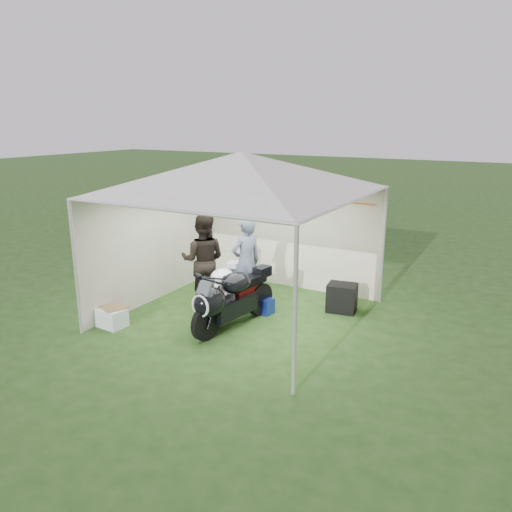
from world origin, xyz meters
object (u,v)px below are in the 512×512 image
at_px(motorcycle_white, 219,291).
at_px(person_blue_jacket, 246,263).
at_px(person_dark_jacket, 203,260).
at_px(crate_0, 112,318).
at_px(paddock_stand, 263,305).
at_px(canopy_tent, 242,176).
at_px(motorcycle_black, 230,298).
at_px(equipment_box, 342,298).
at_px(crate_1, 115,316).

bearing_deg(motorcycle_white, person_blue_jacket, 67.24).
bearing_deg(person_dark_jacket, crate_0, 41.17).
distance_m(person_dark_jacket, crate_0, 2.01).
distance_m(paddock_stand, person_blue_jacket, 0.87).
height_order(canopy_tent, person_dark_jacket, canopy_tent).
height_order(person_dark_jacket, crate_0, person_dark_jacket).
xyz_separation_m(motorcycle_white, motorcycle_black, (0.43, -0.32, 0.05)).
bearing_deg(motorcycle_white, canopy_tent, 29.57).
relative_size(equipment_box, crate_1, 1.40).
bearing_deg(equipment_box, paddock_stand, -147.26).
bearing_deg(equipment_box, motorcycle_black, -128.94).
bearing_deg(motorcycle_black, motorcycle_white, 152.02).
relative_size(paddock_stand, person_blue_jacket, 0.23).
bearing_deg(crate_1, canopy_tent, 40.39).
relative_size(canopy_tent, person_dark_jacket, 3.14).
bearing_deg(paddock_stand, person_blue_jacket, 161.18).
height_order(canopy_tent, equipment_box, canopy_tent).
distance_m(motorcycle_white, paddock_stand, 0.90).
height_order(equipment_box, crate_0, equipment_box).
xyz_separation_m(person_blue_jacket, equipment_box, (1.71, 0.66, -0.61)).
xyz_separation_m(motorcycle_black, paddock_stand, (0.14, 0.92, -0.41)).
distance_m(person_dark_jacket, equipment_box, 2.75).
relative_size(motorcycle_white, crate_1, 4.81).
bearing_deg(person_dark_jacket, crate_1, 40.08).
height_order(motorcycle_black, equipment_box, motorcycle_black).
bearing_deg(equipment_box, person_blue_jacket, -158.94).
xyz_separation_m(canopy_tent, equipment_box, (1.51, 1.12, -2.31)).
height_order(paddock_stand, person_dark_jacket, person_dark_jacket).
distance_m(person_dark_jacket, crate_1, 1.94).
distance_m(canopy_tent, paddock_stand, 2.46).
xyz_separation_m(motorcycle_black, crate_1, (-1.86, -0.87, -0.39)).
bearing_deg(motorcycle_white, paddock_stand, 32.89).
bearing_deg(crate_1, motorcycle_black, 25.08).
bearing_deg(canopy_tent, crate_1, -139.61).
height_order(motorcycle_white, person_blue_jacket, person_blue_jacket).
bearing_deg(canopy_tent, motorcycle_white, -136.25).
bearing_deg(person_blue_jacket, crate_1, -12.31).
relative_size(person_dark_jacket, crate_1, 4.70).
relative_size(motorcycle_black, equipment_box, 3.81).
xyz_separation_m(canopy_tent, crate_0, (-1.75, -1.57, -2.42)).
height_order(person_blue_jacket, crate_0, person_blue_jacket).
distance_m(person_blue_jacket, crate_1, 2.59).
relative_size(paddock_stand, equipment_box, 0.74).
distance_m(paddock_stand, equipment_box, 1.51).
distance_m(motorcycle_white, crate_0, 1.95).
xyz_separation_m(person_dark_jacket, crate_1, (-0.78, -1.62, -0.73)).
distance_m(canopy_tent, person_dark_jacket, 1.94).
relative_size(motorcycle_black, paddock_stand, 5.14).
distance_m(motorcycle_black, person_blue_jacket, 1.16).
distance_m(motorcycle_white, person_dark_jacket, 0.88).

